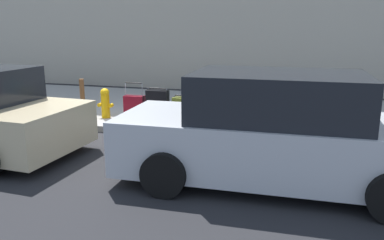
# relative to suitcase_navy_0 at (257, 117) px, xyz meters

# --- Properties ---
(ground_plane) EXTENTS (40.00, 40.00, 0.00)m
(ground_plane) POSITION_rel_suitcase_navy_0_xyz_m (3.68, 0.71, -0.41)
(ground_plane) COLOR black
(sidewalk_curb) EXTENTS (18.00, 5.00, 0.14)m
(sidewalk_curb) POSITION_rel_suitcase_navy_0_xyz_m (3.68, -1.79, -0.34)
(sidewalk_curb) COLOR gray
(sidewalk_curb) RESTS_ON ground_plane
(suitcase_navy_0) EXTENTS (0.42, 0.26, 0.60)m
(suitcase_navy_0) POSITION_rel_suitcase_navy_0_xyz_m (0.00, 0.00, 0.00)
(suitcase_navy_0) COLOR navy
(suitcase_navy_0) RESTS_ON sidewalk_curb
(suitcase_red_1) EXTENTS (0.45, 0.24, 1.05)m
(suitcase_red_1) POSITION_rel_suitcase_navy_0_xyz_m (0.55, -0.04, 0.09)
(suitcase_red_1) COLOR red
(suitcase_red_1) RESTS_ON sidewalk_curb
(suitcase_teal_2) EXTENTS (0.48, 0.27, 1.02)m
(suitcase_teal_2) POSITION_rel_suitcase_navy_0_xyz_m (1.13, -0.07, 0.10)
(suitcase_teal_2) COLOR #0F606B
(suitcase_teal_2) RESTS_ON sidewalk_curb
(suitcase_olive_3) EXTENTS (0.41, 0.27, 0.66)m
(suitcase_olive_3) POSITION_rel_suitcase_navy_0_xyz_m (1.69, -0.01, 0.03)
(suitcase_olive_3) COLOR #59601E
(suitcase_olive_3) RESTS_ON sidewalk_curb
(suitcase_black_4) EXTENTS (0.51, 0.24, 0.80)m
(suitcase_black_4) POSITION_rel_suitcase_navy_0_xyz_m (2.26, 0.01, 0.10)
(suitcase_black_4) COLOR black
(suitcase_black_4) RESTS_ON sidewalk_curb
(suitcase_maroon_5) EXTENTS (0.49, 0.21, 0.89)m
(suitcase_maroon_5) POSITION_rel_suitcase_navy_0_xyz_m (2.87, -0.07, 0.02)
(suitcase_maroon_5) COLOR maroon
(suitcase_maroon_5) RESTS_ON sidewalk_curb
(fire_hydrant) EXTENTS (0.39, 0.21, 0.72)m
(fire_hydrant) POSITION_rel_suitcase_navy_0_xyz_m (3.61, -0.06, 0.10)
(fire_hydrant) COLOR #D89E0C
(fire_hydrant) RESTS_ON sidewalk_curb
(bollard_post) EXTENTS (0.11, 0.11, 0.94)m
(bollard_post) POSITION_rel_suitcase_navy_0_xyz_m (4.13, 0.09, 0.20)
(bollard_post) COLOR brown
(bollard_post) RESTS_ON sidewalk_curb
(parking_meter) EXTENTS (0.12, 0.09, 1.27)m
(parking_meter) POSITION_rel_suitcase_navy_0_xyz_m (-1.11, -0.31, 0.55)
(parking_meter) COLOR slate
(parking_meter) RESTS_ON sidewalk_curb
(parked_car_silver_0) EXTENTS (4.67, 2.04, 1.66)m
(parked_car_silver_0) POSITION_rel_suitcase_navy_0_xyz_m (-0.54, 2.53, 0.36)
(parked_car_silver_0) COLOR #B2B5BA
(parked_car_silver_0) RESTS_ON ground_plane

